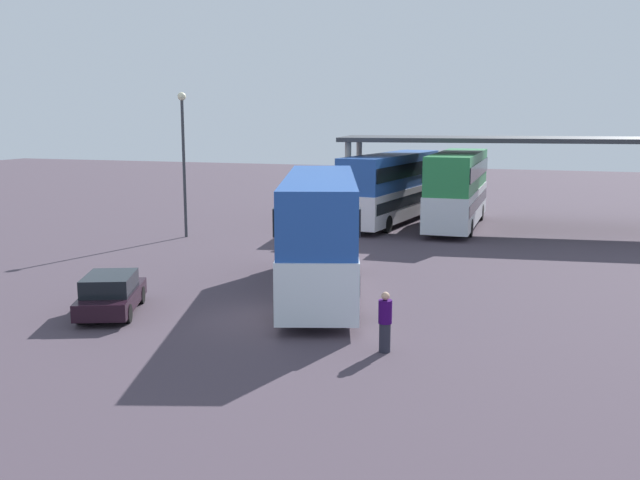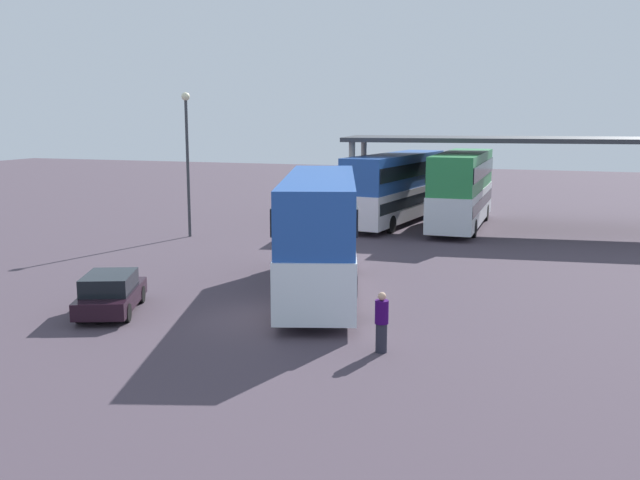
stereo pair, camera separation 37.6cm
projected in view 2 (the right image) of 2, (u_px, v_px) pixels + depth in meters
name	position (u px, v px, depth m)	size (l,w,h in m)	color
ground_plane	(268.00, 318.00, 23.04)	(140.00, 140.00, 0.00)	#443843
double_decker_main	(320.00, 230.00, 25.94)	(5.71, 11.34, 4.35)	white
parked_hatchback	(111.00, 293.00, 23.60)	(2.99, 4.19, 1.35)	black
double_decker_near_canopy	(396.00, 186.00, 43.06)	(3.98, 11.77, 4.22)	white
double_decker_mid_row	(462.00, 187.00, 41.45)	(2.64, 10.95, 4.40)	silver
depot_canopy	(554.00, 143.00, 40.32)	(24.29, 8.71, 5.28)	#33353A
lamppost_tall	(187.00, 147.00, 37.87)	(0.44, 0.44, 7.72)	#33353A
pedestrian_waiting	(382.00, 322.00, 19.60)	(0.38, 0.38, 1.72)	#262633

